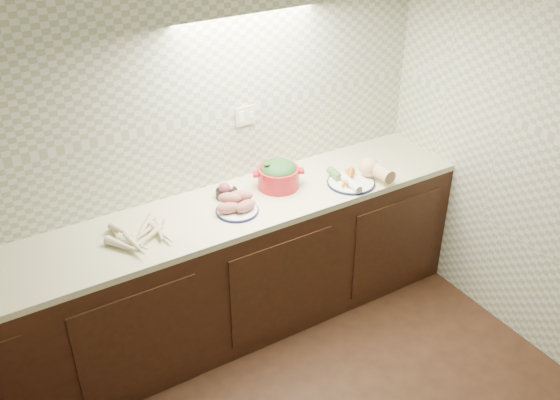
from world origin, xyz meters
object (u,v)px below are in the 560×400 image
parsnip_pile (150,235)px  dutch_oven (278,174)px  sweet_potato_plate (236,205)px  onion_bowl (226,192)px  veg_plate (360,174)px

parsnip_pile → dutch_oven: bearing=8.9°
dutch_oven → sweet_potato_plate: bearing=-139.0°
parsnip_pile → onion_bowl: onion_bowl is taller
parsnip_pile → sweet_potato_plate: sweet_potato_plate is taller
parsnip_pile → sweet_potato_plate: size_ratio=1.56×
sweet_potato_plate → veg_plate: bearing=-5.5°
dutch_oven → veg_plate: bearing=-0.5°
sweet_potato_plate → veg_plate: size_ratio=0.69×
onion_bowl → dutch_oven: bearing=-9.4°
onion_bowl → sweet_potato_plate: bearing=-97.4°
veg_plate → parsnip_pile: bearing=177.4°
onion_bowl → dutch_oven: dutch_oven is taller
parsnip_pile → sweet_potato_plate: (0.54, 0.02, 0.01)m
sweet_potato_plate → dutch_oven: size_ratio=0.77×
onion_bowl → veg_plate: (0.82, -0.26, 0.01)m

